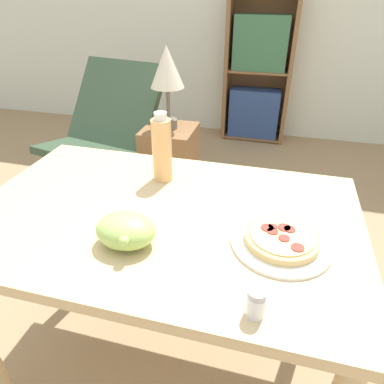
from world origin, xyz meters
name	(u,v)px	position (x,y,z in m)	size (l,w,h in m)	color
ground_plane	(172,346)	(0.00, 0.00, 0.00)	(14.00, 14.00, 0.00)	#9E7F5B
dining_table	(164,242)	(0.01, -0.07, 0.64)	(1.17, 0.74, 0.75)	#D1B27F
pizza_on_plate	(281,240)	(0.37, -0.12, 0.77)	(0.26, 0.26, 0.04)	white
grape_bunch	(126,231)	(-0.03, -0.23, 0.80)	(0.16, 0.13, 0.09)	#A8CC66
drink_bottle	(162,149)	(-0.05, 0.14, 0.87)	(0.07, 0.07, 0.24)	#EFB270
salt_shaker	(256,303)	(0.32, -0.37, 0.79)	(0.04, 0.04, 0.07)	white
lounge_chair_near	(106,154)	(-0.87, 1.17, 0.29)	(0.79, 0.88, 0.88)	black
bookshelf	(258,76)	(0.07, 2.46, 0.60)	(0.61, 0.26, 1.31)	brown
side_table	(170,164)	(-0.38, 1.18, 0.26)	(0.34, 0.34, 0.53)	brown
table_lamp	(167,71)	(-0.38, 1.18, 0.89)	(0.21, 0.21, 0.51)	#665B51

